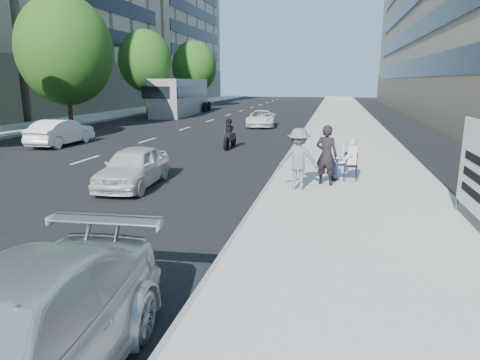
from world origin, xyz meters
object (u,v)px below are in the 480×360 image
(pedestrian_woman, at_px, (326,155))
(motorcycle, at_px, (230,135))
(jogger, at_px, (298,159))
(white_sedan_mid, at_px, (61,132))
(seated_protester, at_px, (347,157))
(bus, at_px, (181,97))
(white_sedan_far, at_px, (261,119))
(white_sedan_near, at_px, (133,167))
(parked_sedan, at_px, (2,352))

(pedestrian_woman, height_order, motorcycle, pedestrian_woman)
(jogger, relative_size, motorcycle, 0.84)
(pedestrian_woman, bearing_deg, motorcycle, -38.59)
(jogger, distance_m, white_sedan_mid, 14.12)
(seated_protester, height_order, motorcycle, seated_protester)
(white_sedan_mid, bearing_deg, bus, -86.58)
(bus, bearing_deg, pedestrian_woman, -66.85)
(jogger, height_order, white_sedan_mid, jogger)
(jogger, distance_m, white_sedan_far, 18.28)
(white_sedan_far, xyz_separation_m, bus, (-9.36, 9.66, 1.07))
(pedestrian_woman, bearing_deg, white_sedan_near, 26.65)
(seated_protester, height_order, white_sedan_far, seated_protester)
(jogger, height_order, parked_sedan, jogger)
(parked_sedan, xyz_separation_m, white_sedan_near, (-2.96, 8.72, -0.08))
(white_sedan_mid, bearing_deg, white_sedan_far, -126.91)
(jogger, bearing_deg, white_sedan_far, -83.07)
(pedestrian_woman, height_order, white_sedan_mid, pedestrian_woman)
(seated_protester, relative_size, white_sedan_mid, 0.33)
(jogger, bearing_deg, bus, -69.87)
(white_sedan_mid, height_order, white_sedan_far, white_sedan_mid)
(seated_protester, bearing_deg, jogger, -134.08)
(jogger, xyz_separation_m, pedestrian_woman, (0.75, 0.72, 0.02))
(pedestrian_woman, bearing_deg, seated_protester, -113.62)
(jogger, bearing_deg, seated_protester, -139.98)
(white_sedan_mid, relative_size, bus, 0.32)
(pedestrian_woman, relative_size, parked_sedan, 0.38)
(pedestrian_woman, distance_m, white_sedan_far, 17.76)
(white_sedan_near, relative_size, white_sedan_far, 0.87)
(parked_sedan, bearing_deg, bus, 103.82)
(motorcycle, bearing_deg, white_sedan_far, 91.71)
(parked_sedan, height_order, white_sedan_near, parked_sedan)
(motorcycle, distance_m, bus, 21.90)
(jogger, relative_size, pedestrian_woman, 0.98)
(seated_protester, distance_m, motorcycle, 8.25)
(parked_sedan, distance_m, white_sedan_far, 26.74)
(parked_sedan, height_order, white_sedan_far, parked_sedan)
(seated_protester, xyz_separation_m, white_sedan_mid, (-13.65, 5.56, -0.23))
(bus, bearing_deg, motorcycle, -68.88)
(pedestrian_woman, relative_size, white_sedan_far, 0.43)
(jogger, bearing_deg, white_sedan_mid, -35.45)
(pedestrian_woman, xyz_separation_m, white_sedan_near, (-5.69, -0.84, -0.43))
(white_sedan_far, distance_m, bus, 13.49)
(white_sedan_near, bearing_deg, seated_protester, 9.31)
(white_sedan_mid, height_order, motorcycle, motorcycle)
(motorcycle, relative_size, bus, 0.17)
(pedestrian_woman, xyz_separation_m, motorcycle, (-4.62, 7.06, -0.39))
(white_sedan_near, bearing_deg, jogger, -2.92)
(pedestrian_woman, bearing_deg, white_sedan_far, -56.07)
(pedestrian_woman, height_order, parked_sedan, pedestrian_woman)
(parked_sedan, bearing_deg, jogger, 73.72)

